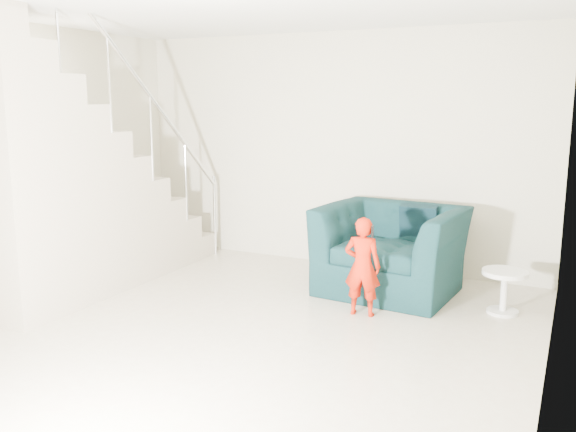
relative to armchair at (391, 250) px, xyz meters
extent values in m
plane|color=tan|center=(-0.94, -1.96, -0.44)|extent=(5.50, 5.50, 0.00)
plane|color=beige|center=(-0.94, 0.79, 0.91)|extent=(5.00, 0.00, 5.00)
plane|color=beige|center=(1.56, -1.96, 0.91)|extent=(0.00, 5.50, 5.50)
imported|color=black|center=(0.00, 0.00, 0.00)|extent=(1.44, 1.29, 0.87)
imported|color=#932604|center=(-0.03, -0.79, 0.02)|extent=(0.35, 0.25, 0.91)
cylinder|color=silver|center=(1.13, -0.20, -0.05)|extent=(0.41, 0.41, 0.04)
cylinder|color=silver|center=(1.13, -0.20, -0.25)|extent=(0.06, 0.06, 0.37)
cylinder|color=silver|center=(1.13, -0.20, -0.42)|extent=(0.28, 0.28, 0.03)
cube|color=#ADA089|center=(-2.94, 0.39, -0.30)|extent=(1.00, 0.30, 0.27)
cube|color=#ADA089|center=(-2.94, 0.09, -0.17)|extent=(1.00, 0.30, 0.54)
cube|color=#ADA089|center=(-2.94, -0.21, -0.03)|extent=(1.00, 0.30, 0.81)
cube|color=#ADA089|center=(-2.94, -0.51, 0.10)|extent=(1.00, 0.30, 1.08)
cube|color=#ADA089|center=(-2.94, -0.81, 0.24)|extent=(1.00, 0.30, 1.35)
cube|color=#ADA089|center=(-2.94, -1.11, 0.37)|extent=(1.00, 0.30, 1.62)
cube|color=#ADA089|center=(-2.94, -1.41, 0.51)|extent=(1.00, 0.30, 1.89)
cube|color=#ADA089|center=(-2.94, -1.71, 0.64)|extent=(1.00, 0.30, 2.16)
cube|color=#ADA089|center=(-2.94, -2.01, 0.78)|extent=(1.00, 0.30, 2.43)
cylinder|color=silver|center=(-2.44, -0.96, 1.81)|extent=(0.04, 3.03, 2.73)
cylinder|color=silver|center=(-2.44, 0.54, 0.06)|extent=(0.04, 0.04, 1.00)
cube|color=black|center=(0.19, 0.34, 0.24)|extent=(0.39, 0.18, 0.38)
cube|color=black|center=(-0.63, -0.11, 0.11)|extent=(0.05, 0.50, 0.56)
cube|color=black|center=(0.06, -0.81, 0.35)|extent=(0.03, 0.05, 0.10)
camera|label=1|loc=(1.66, -5.87, 1.49)|focal=38.00mm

